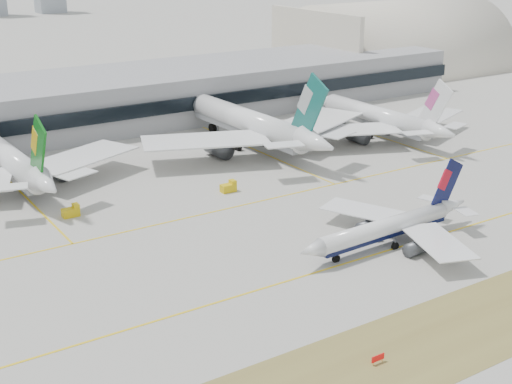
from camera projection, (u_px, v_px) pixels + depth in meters
ground at (281, 267)px, 125.80m from camera, size 3000.00×3000.00×0.00m
taxiing_airliner at (390, 227)px, 134.16m from camera, size 43.01×37.37×14.45m
widebody_eva at (11, 162)px, 165.52m from camera, size 60.78×59.37×21.67m
widebody_cathay at (253, 125)px, 194.29m from camera, size 70.64×68.92×25.17m
widebody_china_air at (382, 119)px, 206.11m from camera, size 58.13×56.63×20.71m
terminal at (63, 105)px, 213.95m from camera, size 280.00×43.10×15.00m
hangar at (394, 70)px, 311.63m from camera, size 91.00×60.00×60.00m
hold_sign_left at (378, 358)px, 97.06m from camera, size 2.20×0.15×1.35m
gse_c at (229, 187)px, 162.98m from camera, size 3.55×2.00×2.60m
gse_b at (71, 212)px, 148.47m from camera, size 3.55×2.00×2.60m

